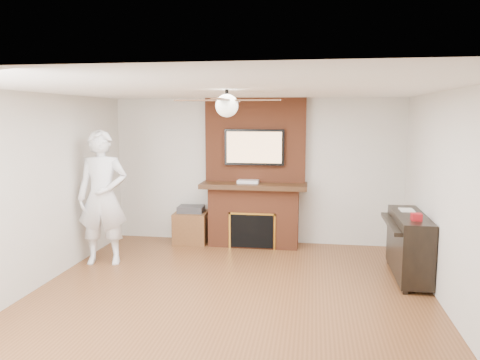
% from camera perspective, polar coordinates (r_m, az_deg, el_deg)
% --- Properties ---
extents(room_shell, '(5.36, 5.86, 2.86)m').
position_cam_1_polar(room_shell, '(5.43, -1.57, -2.31)').
color(room_shell, brown).
rests_on(room_shell, ground).
extents(fireplace, '(1.78, 0.64, 2.50)m').
position_cam_1_polar(fireplace, '(7.96, 1.77, -0.89)').
color(fireplace, brown).
rests_on(fireplace, ground).
extents(tv, '(1.00, 0.08, 0.60)m').
position_cam_1_polar(tv, '(7.84, 1.75, 4.01)').
color(tv, black).
rests_on(tv, fireplace).
extents(ceiling_fan, '(1.21, 1.21, 0.31)m').
position_cam_1_polar(ceiling_fan, '(5.35, -1.62, 9.17)').
color(ceiling_fan, black).
rests_on(ceiling_fan, room_shell).
extents(person, '(0.82, 0.63, 2.00)m').
position_cam_1_polar(person, '(7.23, -16.41, -2.05)').
color(person, silver).
rests_on(person, ground).
extents(side_table, '(0.59, 0.59, 0.65)m').
position_cam_1_polar(side_table, '(8.24, -5.96, -5.57)').
color(side_table, '#583319').
rests_on(side_table, ground).
extents(piano, '(0.51, 1.36, 0.98)m').
position_cam_1_polar(piano, '(6.82, 19.84, -7.35)').
color(piano, black).
rests_on(piano, ground).
extents(cable_box, '(0.36, 0.21, 0.05)m').
position_cam_1_polar(cable_box, '(7.86, 1.00, -0.19)').
color(cable_box, silver).
rests_on(cable_box, fireplace).
extents(candle_orange, '(0.07, 0.07, 0.12)m').
position_cam_1_polar(candle_orange, '(7.95, -0.16, -7.81)').
color(candle_orange, '#D55719').
rests_on(candle_orange, ground).
extents(candle_green, '(0.07, 0.07, 0.09)m').
position_cam_1_polar(candle_green, '(8.01, 1.25, -7.80)').
color(candle_green, '#4B8C38').
rests_on(candle_green, ground).
extents(candle_cream, '(0.08, 0.08, 0.11)m').
position_cam_1_polar(candle_cream, '(7.90, 2.63, -7.97)').
color(candle_cream, beige).
rests_on(candle_cream, ground).
extents(candle_blue, '(0.06, 0.06, 0.08)m').
position_cam_1_polar(candle_blue, '(7.92, 2.70, -8.04)').
color(candle_blue, '#364CA3').
rests_on(candle_blue, ground).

